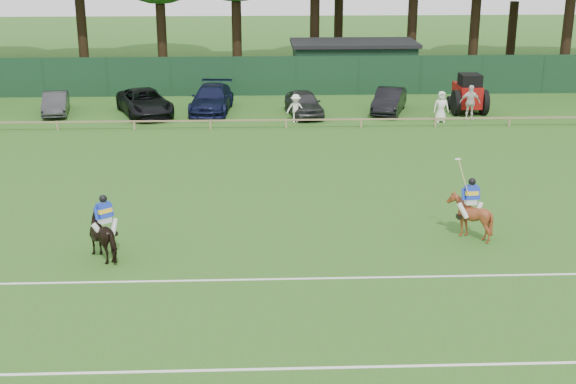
{
  "coord_description": "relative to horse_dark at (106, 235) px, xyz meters",
  "views": [
    {
      "loc": [
        -0.5,
        -21.83,
        9.64
      ],
      "look_at": [
        0.5,
        3.0,
        1.4
      ],
      "focal_mm": 48.0,
      "sensor_mm": 36.0,
      "label": 1
    }
  ],
  "objects": [
    {
      "name": "rider_dark",
      "position": [
        0.01,
        -0.01,
        0.69
      ],
      "size": [
        0.8,
        0.71,
        1.41
      ],
      "rotation": [
        0.0,
        0.0,
        3.84
      ],
      "color": "silver",
      "rests_on": "ground"
    },
    {
      "name": "suv_black",
      "position": [
        -1.59,
        20.68,
        -0.02
      ],
      "size": [
        4.13,
        5.76,
        1.46
      ],
      "primitive_type": "imported",
      "rotation": [
        0.0,
        0.0,
        0.37
      ],
      "color": "black",
      "rests_on": "ground"
    },
    {
      "name": "utility_shed",
      "position": [
        11.31,
        29.13,
        0.79
      ],
      "size": [
        8.4,
        4.4,
        3.04
      ],
      "color": "#14331E",
      "rests_on": "ground"
    },
    {
      "name": "sedan_navy",
      "position": [
        2.17,
        21.36,
        0.02
      ],
      "size": [
        2.58,
        5.44,
        1.53
      ],
      "primitive_type": "imported",
      "rotation": [
        0.0,
        0.0,
        -0.08
      ],
      "color": "black",
      "rests_on": "ground"
    },
    {
      "name": "perimeter_fence",
      "position": [
        5.31,
        26.13,
        0.51
      ],
      "size": [
        92.08,
        0.08,
        2.5
      ],
      "color": "#14351E",
      "rests_on": "ground"
    },
    {
      "name": "hatch_grey",
      "position": [
        7.44,
        20.16,
        -0.04
      ],
      "size": [
        2.31,
        4.37,
        1.42
      ],
      "primitive_type": "imported",
      "rotation": [
        0.0,
        0.0,
        0.16
      ],
      "color": "#303033",
      "rests_on": "ground"
    },
    {
      "name": "sedan_grey",
      "position": [
        -6.73,
        21.11,
        -0.11
      ],
      "size": [
        1.96,
        3.99,
        1.26
      ],
      "primitive_type": "imported",
      "rotation": [
        0.0,
        0.0,
        0.17
      ],
      "color": "#323235",
      "rests_on": "ground"
    },
    {
      "name": "pitch_rail",
      "position": [
        5.31,
        17.13,
        -0.3
      ],
      "size": [
        62.1,
        0.1,
        0.5
      ],
      "color": "#997F5B",
      "rests_on": "ground"
    },
    {
      "name": "tractor",
      "position": [
        16.9,
        20.48,
        0.34
      ],
      "size": [
        1.91,
        2.73,
        2.29
      ],
      "rotation": [
        0.0,
        0.0,
        0.0
      ],
      "color": "maroon",
      "rests_on": "ground"
    },
    {
      "name": "spectator_right",
      "position": [
        14.85,
        18.27,
        0.11
      ],
      "size": [
        0.84,
        0.55,
        1.7
      ],
      "primitive_type": "imported",
      "rotation": [
        0.0,
        0.0,
        -0.01
      ],
      "color": "white",
      "rests_on": "ground"
    },
    {
      "name": "rider_chestnut",
      "position": [
        11.87,
        1.24,
        0.71
      ],
      "size": [
        0.94,
        0.56,
        2.05
      ],
      "rotation": [
        0.0,
        0.0,
        3.23
      ],
      "color": "silver",
      "rests_on": "ground"
    },
    {
      "name": "horse_chestnut",
      "position": [
        11.87,
        1.25,
        0.01
      ],
      "size": [
        1.33,
        1.46,
        1.5
      ],
      "primitive_type": "imported",
      "rotation": [
        0.0,
        0.0,
        3.23
      ],
      "color": "brown",
      "rests_on": "ground"
    },
    {
      "name": "spectator_left",
      "position": [
        6.9,
        18.53,
        0.03
      ],
      "size": [
        1.03,
        0.62,
        1.55
      ],
      "primitive_type": "imported",
      "rotation": [
        0.0,
        0.0,
        0.05
      ],
      "color": "white",
      "rests_on": "ground"
    },
    {
      "name": "horse_dark",
      "position": [
        0.0,
        0.0,
        0.0
      ],
      "size": [
        1.75,
        1.87,
        1.49
      ],
      "primitive_type": "imported",
      "rotation": [
        0.0,
        0.0,
        3.84
      ],
      "color": "black",
      "rests_on": "ground"
    },
    {
      "name": "spectator_mid",
      "position": [
        16.57,
        18.78,
        0.23
      ],
      "size": [
        1.15,
        0.5,
        1.94
      ],
      "primitive_type": "imported",
      "rotation": [
        0.0,
        0.0,
        -0.02
      ],
      "color": "silver",
      "rests_on": "ground"
    },
    {
      "name": "tree_row",
      "position": [
        7.31,
        34.13,
        -0.74
      ],
      "size": [
        96.0,
        12.0,
        21.0
      ],
      "primitive_type": null,
      "color": "#26561C",
      "rests_on": "ground"
    },
    {
      "name": "pitch_lines",
      "position": [
        5.31,
        -4.37,
        -0.74
      ],
      "size": [
        60.0,
        5.1,
        0.01
      ],
      "color": "silver",
      "rests_on": "ground"
    },
    {
      "name": "estate_black",
      "position": [
        12.4,
        20.75,
        -0.05
      ],
      "size": [
        2.73,
        4.48,
        1.4
      ],
      "primitive_type": "imported",
      "rotation": [
        0.0,
        0.0,
        -0.32
      ],
      "color": "black",
      "rests_on": "ground"
    },
    {
      "name": "ground",
      "position": [
        5.31,
        -0.87,
        -0.74
      ],
      "size": [
        160.0,
        160.0,
        0.0
      ],
      "primitive_type": "plane",
      "color": "#1E4C14",
      "rests_on": "ground"
    }
  ]
}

